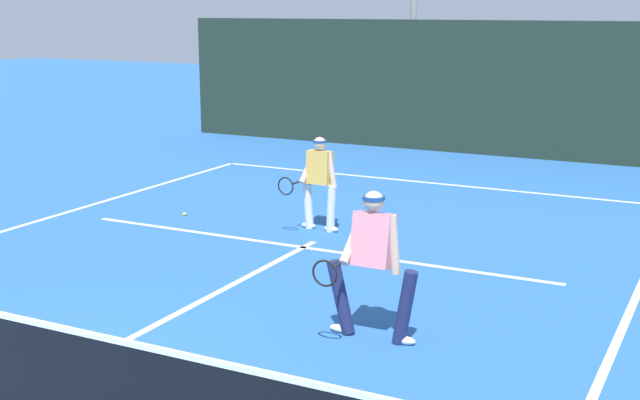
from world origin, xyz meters
The scene contains 7 objects.
court_line_baseline_far centered at (0.00, 11.50, 0.00)m, with size 9.60×0.10×0.01m, color white.
court_line_service centered at (0.00, 6.05, 0.00)m, with size 7.83×0.10×0.01m, color white.
court_line_centre centered at (0.00, 3.20, 0.00)m, with size 0.10×6.40×0.01m, color white.
player_near centered at (2.37, 3.21, 0.92)m, with size 1.07×0.88×1.67m.
player_far centered at (-0.26, 7.08, 0.84)m, with size 0.81×0.85×1.54m.
tennis_ball centered at (-2.78, 6.86, 0.03)m, with size 0.07×0.07×0.07m, color #D1E033.
back_fence_windscreen centered at (0.00, 15.37, 1.62)m, with size 16.58×0.12×3.25m, color #1D2D24.
Camera 1 is at (5.85, -4.88, 3.58)m, focal length 47.67 mm.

